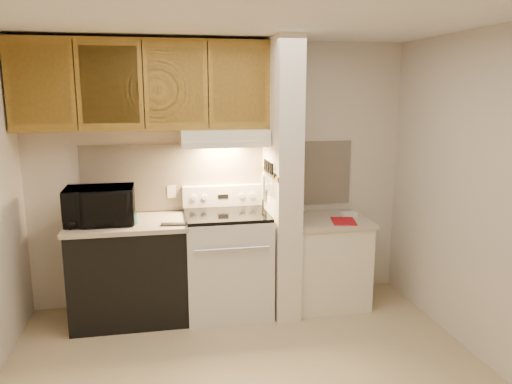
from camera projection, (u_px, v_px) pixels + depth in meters
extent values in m
plane|color=tan|center=(249.00, 378.00, 3.61)|extent=(3.60, 3.60, 0.00)
plane|color=white|center=(248.00, 15.00, 3.10)|extent=(3.60, 3.60, 0.00)
cube|color=beige|center=(221.00, 174.00, 4.80)|extent=(3.60, 2.50, 0.02)
cube|color=beige|center=(488.00, 199.00, 3.69)|extent=(0.02, 3.00, 2.50)
cube|color=beige|center=(222.00, 176.00, 4.79)|extent=(2.60, 0.02, 0.63)
cube|color=silver|center=(227.00, 264.00, 4.63)|extent=(0.76, 0.65, 0.92)
cube|color=black|center=(232.00, 272.00, 4.31)|extent=(0.50, 0.01, 0.30)
cylinder|color=silver|center=(232.00, 249.00, 4.23)|extent=(0.65, 0.02, 0.02)
cube|color=black|center=(227.00, 214.00, 4.53)|extent=(0.74, 0.64, 0.03)
cube|color=silver|center=(223.00, 196.00, 4.78)|extent=(0.76, 0.08, 0.20)
cube|color=black|center=(223.00, 197.00, 4.74)|extent=(0.10, 0.01, 0.04)
cylinder|color=silver|center=(194.00, 198.00, 4.69)|extent=(0.05, 0.02, 0.05)
cylinder|color=silver|center=(204.00, 197.00, 4.70)|extent=(0.05, 0.02, 0.05)
cylinder|color=silver|center=(242.00, 196.00, 4.77)|extent=(0.05, 0.02, 0.05)
cylinder|color=silver|center=(252.00, 195.00, 4.79)|extent=(0.05, 0.02, 0.05)
cube|color=black|center=(130.00, 273.00, 4.48)|extent=(1.00, 0.63, 0.87)
cube|color=#BCAF96|center=(127.00, 224.00, 4.39)|extent=(1.04, 0.67, 0.04)
cube|color=black|center=(174.00, 224.00, 4.26)|extent=(0.23, 0.10, 0.02)
cylinder|color=#286765|center=(132.00, 219.00, 4.28)|extent=(0.09, 0.09, 0.10)
cube|color=silver|center=(172.00, 192.00, 4.72)|extent=(0.08, 0.01, 0.12)
imported|color=black|center=(100.00, 205.00, 4.29)|extent=(0.58, 0.40, 0.32)
cube|color=silver|center=(282.00, 179.00, 4.56)|extent=(0.22, 0.70, 2.50)
cube|color=olive|center=(269.00, 174.00, 4.53)|extent=(0.01, 0.70, 0.04)
cube|color=black|center=(270.00, 172.00, 4.47)|extent=(0.02, 0.42, 0.04)
cube|color=silver|center=(272.00, 186.00, 4.34)|extent=(0.01, 0.03, 0.16)
cylinder|color=black|center=(272.00, 169.00, 4.32)|extent=(0.02, 0.02, 0.10)
cube|color=silver|center=(270.00, 186.00, 4.41)|extent=(0.01, 0.04, 0.18)
cylinder|color=black|center=(271.00, 168.00, 4.37)|extent=(0.02, 0.02, 0.10)
cube|color=silver|center=(268.00, 185.00, 4.50)|extent=(0.01, 0.04, 0.20)
cylinder|color=black|center=(269.00, 167.00, 4.45)|extent=(0.02, 0.02, 0.10)
cube|color=silver|center=(267.00, 182.00, 4.57)|extent=(0.01, 0.04, 0.16)
cylinder|color=black|center=(267.00, 166.00, 4.53)|extent=(0.02, 0.02, 0.10)
cube|color=silver|center=(265.00, 181.00, 4.64)|extent=(0.01, 0.04, 0.18)
cylinder|color=black|center=(265.00, 164.00, 4.61)|extent=(0.02, 0.02, 0.10)
cube|color=gray|center=(264.00, 187.00, 4.72)|extent=(0.03, 0.09, 0.23)
cube|color=silver|center=(327.00, 263.00, 4.81)|extent=(0.70, 0.60, 0.81)
cube|color=#BCAF96|center=(328.00, 220.00, 4.73)|extent=(0.74, 0.64, 0.04)
cube|color=#AB1018|center=(344.00, 221.00, 4.61)|extent=(0.27, 0.32, 0.01)
cube|color=white|center=(349.00, 214.00, 4.80)|extent=(0.14, 0.10, 0.04)
cube|color=silver|center=(224.00, 137.00, 4.51)|extent=(0.78, 0.44, 0.15)
cube|color=silver|center=(227.00, 145.00, 4.32)|extent=(0.78, 0.04, 0.06)
cube|color=olive|center=(144.00, 85.00, 4.33)|extent=(2.18, 0.33, 0.77)
cube|color=olive|center=(40.00, 85.00, 4.03)|extent=(0.46, 0.01, 0.63)
cube|color=black|center=(75.00, 85.00, 4.08)|extent=(0.01, 0.01, 0.73)
cube|color=olive|center=(110.00, 85.00, 4.13)|extent=(0.46, 0.01, 0.63)
cube|color=black|center=(143.00, 85.00, 4.18)|extent=(0.01, 0.01, 0.73)
cube|color=olive|center=(176.00, 85.00, 4.23)|extent=(0.46, 0.01, 0.63)
cube|color=black|center=(208.00, 85.00, 4.28)|extent=(0.01, 0.01, 0.73)
cube|color=olive|center=(239.00, 85.00, 4.33)|extent=(0.46, 0.01, 0.63)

